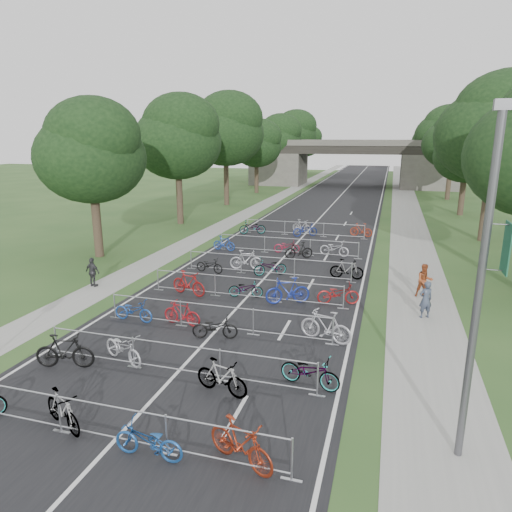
{
  "coord_description": "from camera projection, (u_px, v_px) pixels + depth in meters",
  "views": [
    {
      "loc": [
        6.28,
        -8.5,
        7.48
      ],
      "look_at": [
        -0.62,
        14.87,
        1.1
      ],
      "focal_mm": 32.0,
      "sensor_mm": 36.0,
      "label": 1
    }
  ],
  "objects": [
    {
      "name": "ground",
      "position": [
        113.0,
        443.0,
        11.5
      ],
      "size": [
        200.0,
        200.0,
        0.0
      ],
      "primitive_type": "plane",
      "color": "#2B4D21",
      "rests_on": "ground"
    },
    {
      "name": "road",
      "position": [
        339.0,
        198.0,
        57.89
      ],
      "size": [
        11.0,
        140.0,
        0.01
      ],
      "primitive_type": "cube",
      "color": "black",
      "rests_on": "ground"
    },
    {
      "name": "sidewalk_right",
      "position": [
        405.0,
        200.0,
        55.7
      ],
      "size": [
        3.0,
        140.0,
        0.01
      ],
      "primitive_type": "cube",
      "color": "gray",
      "rests_on": "ground"
    },
    {
      "name": "sidewalk_left",
      "position": [
        281.0,
        196.0,
        59.94
      ],
      "size": [
        2.0,
        140.0,
        0.01
      ],
      "primitive_type": "cube",
      "color": "gray",
      "rests_on": "ground"
    },
    {
      "name": "lane_markings",
      "position": [
        339.0,
        198.0,
        57.89
      ],
      "size": [
        0.12,
        140.0,
        0.0
      ],
      "primitive_type": "cube",
      "color": "silver",
      "rests_on": "ground"
    },
    {
      "name": "overpass_bridge",
      "position": [
        351.0,
        163.0,
        70.92
      ],
      "size": [
        31.0,
        8.0,
        7.05
      ],
      "color": "#4D4A45",
      "rests_on": "ground"
    },
    {
      "name": "lamppost",
      "position": [
        481.0,
        287.0,
        9.99
      ],
      "size": [
        0.61,
        0.65,
        8.21
      ],
      "color": "#4C4C51",
      "rests_on": "ground"
    },
    {
      "name": "tree_left_0",
      "position": [
        91.0,
        154.0,
        27.75
      ],
      "size": [
        6.72,
        6.72,
        10.25
      ],
      "color": "#33261C",
      "rests_on": "ground"
    },
    {
      "name": "tree_left_1",
      "position": [
        178.0,
        139.0,
        38.68
      ],
      "size": [
        7.56,
        7.56,
        11.53
      ],
      "color": "#33261C",
      "rests_on": "ground"
    },
    {
      "name": "tree_right_1",
      "position": [
        497.0,
        131.0,
        31.82
      ],
      "size": [
        8.18,
        8.18,
        12.47
      ],
      "color": "#33261C",
      "rests_on": "ground"
    },
    {
      "name": "tree_left_2",
      "position": [
        226.0,
        131.0,
        49.61
      ],
      "size": [
        8.4,
        8.4,
        12.81
      ],
      "color": "#33261C",
      "rests_on": "ground"
    },
    {
      "name": "tree_right_2",
      "position": [
        468.0,
        153.0,
        43.45
      ],
      "size": [
        6.16,
        6.16,
        9.39
      ],
      "color": "#33261C",
      "rests_on": "ground"
    },
    {
      "name": "tree_left_3",
      "position": [
        257.0,
        144.0,
        61.16
      ],
      "size": [
        6.72,
        6.72,
        10.25
      ],
      "color": "#33261C",
      "rests_on": "ground"
    },
    {
      "name": "tree_right_3",
      "position": [
        454.0,
        142.0,
        54.34
      ],
      "size": [
        7.17,
        7.17,
        10.93
      ],
      "color": "#33261C",
      "rests_on": "ground"
    },
    {
      "name": "tree_left_4",
      "position": [
        278.0,
        138.0,
        72.08
      ],
      "size": [
        7.56,
        7.56,
        11.53
      ],
      "color": "#33261C",
      "rests_on": "ground"
    },
    {
      "name": "tree_right_4",
      "position": [
        445.0,
        134.0,
        65.23
      ],
      "size": [
        8.18,
        8.18,
        12.47
      ],
      "color": "#33261C",
      "rests_on": "ground"
    },
    {
      "name": "tree_left_5",
      "position": [
        294.0,
        133.0,
        83.01
      ],
      "size": [
        8.4,
        8.4,
        12.81
      ],
      "color": "#33261C",
      "rests_on": "ground"
    },
    {
      "name": "tree_right_5",
      "position": [
        436.0,
        146.0,
        76.86
      ],
      "size": [
        6.16,
        6.16,
        9.39
      ],
      "color": "#33261C",
      "rests_on": "ground"
    },
    {
      "name": "tree_left_6",
      "position": [
        306.0,
        142.0,
        94.56
      ],
      "size": [
        6.72,
        6.72,
        10.25
      ],
      "color": "#33261C",
      "rests_on": "ground"
    },
    {
      "name": "tree_right_6",
      "position": [
        431.0,
        140.0,
        87.74
      ],
      "size": [
        7.17,
        7.17,
        10.93
      ],
      "color": "#33261C",
      "rests_on": "ground"
    },
    {
      "name": "barrier_row_0",
      "position": [
        111.0,
        424.0,
        11.36
      ],
      "size": [
        9.7,
        0.08,
        1.1
      ],
      "color": "#ADB0B6",
      "rests_on": "ground"
    },
    {
      "name": "barrier_row_1",
      "position": [
        176.0,
        359.0,
        14.7
      ],
      "size": [
        9.7,
        0.08,
        1.1
      ],
      "color": "#ADB0B6",
      "rests_on": "ground"
    },
    {
      "name": "barrier_row_2",
      "position": [
        216.0,
        318.0,
        18.04
      ],
      "size": [
        9.7,
        0.08,
        1.1
      ],
      "color": "#ADB0B6",
      "rests_on": "ground"
    },
    {
      "name": "barrier_row_3",
      "position": [
        245.0,
        288.0,
        21.57
      ],
      "size": [
        9.7,
        0.08,
        1.1
      ],
      "color": "#ADB0B6",
      "rests_on": "ground"
    },
    {
      "name": "barrier_row_4",
      "position": [
        267.0,
        266.0,
        25.28
      ],
      "size": [
        9.7,
        0.08,
        1.1
      ],
      "color": "#ADB0B6",
      "rests_on": "ground"
    },
    {
      "name": "barrier_row_5",
      "position": [
        287.0,
        246.0,
        29.92
      ],
      "size": [
        9.7,
        0.08,
        1.1
      ],
      "color": "#ADB0B6",
      "rests_on": "ground"
    },
    {
      "name": "barrier_row_6",
      "position": [
        304.0,
        229.0,
        35.49
      ],
      "size": [
        9.7,
        0.08,
        1.1
      ],
      "color": "#ADB0B6",
      "rests_on": "ground"
    },
    {
      "name": "bike_1",
      "position": [
        63.0,
        410.0,
        11.95
      ],
      "size": [
        1.81,
        1.21,
        1.06
      ],
      "primitive_type": "imported",
      "rotation": [
        0.0,
        0.0,
        1.13
      ],
      "color": "#ADB0B6",
      "rests_on": "ground"
    },
    {
      "name": "bike_2",
      "position": [
        148.0,
        441.0,
        10.82
      ],
      "size": [
        1.8,
        0.64,
        0.94
      ],
      "primitive_type": "imported",
      "rotation": [
        0.0,
        0.0,
        4.71
      ],
      "color": "navy",
      "rests_on": "ground"
    },
    {
      "name": "bike_3",
      "position": [
        241.0,
        444.0,
        10.57
      ],
      "size": [
        2.01,
        1.3,
        1.17
      ],
      "primitive_type": "imported",
      "rotation": [
        0.0,
        0.0,
        1.15
      ],
      "color": "maroon",
      "rests_on": "ground"
    },
    {
      "name": "bike_4",
      "position": [
        65.0,
        351.0,
        15.09
      ],
      "size": [
        2.06,
        1.04,
        1.19
      ],
      "primitive_type": "imported",
      "rotation": [
        0.0,
        0.0,
        1.83
      ],
      "color": "black",
      "rests_on": "ground"
    },
    {
      "name": "bike_5",
      "position": [
        123.0,
        348.0,
        15.5
      ],
      "size": [
        2.07,
        1.4,
        1.03
      ],
      "primitive_type": "imported",
      "rotation": [
        0.0,
        0.0,
        1.16
      ],
      "color": "#ACADB4",
      "rests_on": "ground"
    },
    {
      "name": "bike_6",
      "position": [
        222.0,
        377.0,
        13.57
      ],
      "size": [
        1.88,
        0.95,
        1.09
      ],
      "primitive_type": "imported",
      "rotation": [
        0.0,
        0.0,
        1.32
      ],
      "color": "#ADB0B6",
      "rests_on": "ground"
    },
    {
      "name": "bike_7",
      "position": [
        310.0,
        372.0,
        13.97
      ],
      "size": [
        2.04,
        1.08,
        1.02
      ],
      "primitive_type": "imported",
      "rotation": [
        0.0,
        0.0,
        1.36
      ],
      "color": "#ADB0B6",
      "rests_on": "ground"
    },
    {
      "name": "bike_8",
      "position": [
        134.0,
        311.0,
        18.98
      ],
      "size": [
        1.83,
        0.73,
        0.94
      ],
      "primitive_type": "imported",
      "rotation": [
        0.0,
        0.0,
        1.51
      ],
      "color": "#1A4291",
      "rests_on": "ground"
    },
    {
      "name": "bike_9",
      "position": [
        182.0,
        313.0,
        18.57
      ],
      "size": [
        1.78,
        0.73,
        1.04
      ],
      "primitive_type": "imported",
      "rotation": [
        0.0,
        0.0,
        4.57
      ],
      "color": "maroon",
      "rests_on": "ground"
    },
    {
      "name": "bike_10",
      "position": [
        215.0,
        327.0,
        17.33
      ],
      "size": [
        1.84,
        1.02,
        0.91
      ],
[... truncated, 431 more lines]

